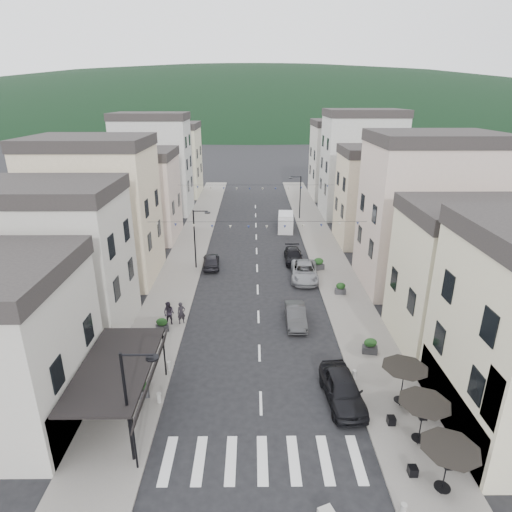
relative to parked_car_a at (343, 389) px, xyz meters
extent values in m
plane|color=black|center=(-4.60, -6.17, -0.82)|extent=(700.00, 700.00, 0.00)
cube|color=slate|center=(-12.10, 25.83, -0.76)|extent=(4.00, 76.00, 0.12)
cube|color=slate|center=(2.90, 25.83, -0.76)|extent=(4.00, 76.00, 0.12)
ellipsoid|color=black|center=(-4.60, 293.83, -0.82)|extent=(640.00, 360.00, 70.00)
cube|color=black|center=(-12.10, -1.17, 2.38)|extent=(3.60, 7.50, 0.15)
cube|color=black|center=(-10.30, -1.17, 1.88)|extent=(0.34, 7.50, 0.99)
cylinder|color=black|center=(-10.40, -4.67, 0.78)|extent=(0.10, 0.10, 3.20)
cylinder|color=black|center=(-10.40, 2.33, 0.78)|extent=(0.10, 0.10, 3.20)
cube|color=#BAB5AB|center=(-19.10, 7.83, 4.18)|extent=(10.00, 7.00, 10.00)
cube|color=#262323|center=(-19.10, 7.83, 9.68)|extent=(10.20, 7.14, 1.00)
cube|color=beige|center=(-19.10, 17.83, 5.18)|extent=(10.00, 8.00, 12.00)
cube|color=#262323|center=(-19.10, 17.83, 11.68)|extent=(10.20, 8.16, 1.00)
cube|color=beige|center=(-19.10, 29.83, 3.93)|extent=(10.00, 8.00, 9.50)
cube|color=#262323|center=(-19.10, 29.83, 9.18)|extent=(10.20, 8.16, 1.00)
cube|color=#AEAEA9|center=(-19.10, 41.83, 5.68)|extent=(10.00, 7.00, 13.00)
cube|color=#262323|center=(-19.10, 41.83, 12.68)|extent=(10.20, 7.14, 1.00)
cube|color=beige|center=(-19.10, 53.83, 4.68)|extent=(10.00, 9.00, 11.00)
cube|color=#262323|center=(-19.10, 53.83, 10.68)|extent=(10.20, 9.18, 1.00)
cube|color=beige|center=(9.90, 5.83, 3.68)|extent=(10.00, 7.00, 9.00)
cube|color=#262323|center=(9.90, 5.83, 8.68)|extent=(10.20, 7.14, 1.00)
cube|color=beige|center=(9.90, 15.83, 5.43)|extent=(10.00, 8.00, 12.50)
cube|color=#262323|center=(9.90, 15.83, 12.18)|extent=(10.20, 8.16, 1.00)
cube|color=beige|center=(9.90, 27.83, 4.18)|extent=(10.00, 7.00, 10.00)
cube|color=#262323|center=(9.90, 27.83, 9.68)|extent=(10.20, 7.14, 1.00)
cube|color=#AEAEA9|center=(9.90, 39.83, 5.93)|extent=(10.00, 8.00, 13.50)
cube|color=#262323|center=(9.90, 39.83, 13.18)|extent=(10.20, 8.16, 1.00)
cube|color=#BAB5AB|center=(9.90, 51.83, 4.93)|extent=(10.00, 9.00, 11.50)
cube|color=#262323|center=(9.90, 51.83, 11.18)|extent=(10.20, 9.18, 1.00)
cylinder|color=black|center=(3.10, -6.17, 0.45)|extent=(0.06, 0.06, 2.30)
cone|color=black|center=(3.10, -6.17, 1.55)|extent=(2.50, 2.50, 0.55)
cylinder|color=black|center=(3.10, -6.17, -0.33)|extent=(0.70, 0.70, 0.04)
cylinder|color=black|center=(3.10, -3.37, 0.45)|extent=(0.06, 0.06, 2.30)
cone|color=black|center=(3.10, -3.37, 1.55)|extent=(2.50, 2.50, 0.55)
cylinder|color=black|center=(3.10, -3.37, -0.33)|extent=(0.70, 0.70, 0.04)
cylinder|color=black|center=(3.10, -0.57, 0.45)|extent=(0.06, 0.06, 2.30)
cone|color=black|center=(3.10, -0.57, 1.55)|extent=(2.50, 2.50, 0.55)
cylinder|color=black|center=(3.10, -0.57, -0.33)|extent=(0.70, 0.70, 0.04)
cylinder|color=black|center=(-10.70, -4.17, 2.18)|extent=(0.14, 0.14, 6.00)
cylinder|color=black|center=(-10.00, -4.17, 5.08)|extent=(1.40, 0.10, 0.10)
cylinder|color=black|center=(-9.35, -4.17, 4.93)|extent=(0.56, 0.56, 0.08)
cylinder|color=black|center=(-10.70, 19.83, 2.18)|extent=(0.14, 0.14, 6.00)
cylinder|color=black|center=(-10.00, 19.83, 5.08)|extent=(1.40, 0.10, 0.10)
cylinder|color=black|center=(-9.35, 19.83, 4.93)|extent=(0.56, 0.56, 0.08)
cylinder|color=black|center=(1.50, 37.83, 2.18)|extent=(0.14, 0.14, 6.00)
cylinder|color=black|center=(0.80, 37.83, 5.08)|extent=(1.40, 0.10, 0.10)
cylinder|color=black|center=(0.15, 37.83, 4.93)|extent=(0.56, 0.56, 0.08)
cylinder|color=gray|center=(-10.30, -0.17, -0.40)|extent=(0.26, 0.26, 0.60)
cylinder|color=gray|center=(-10.30, 2.83, -0.40)|extent=(0.26, 0.26, 0.60)
cylinder|color=gray|center=(1.10, 1.83, -0.40)|extent=(0.26, 0.26, 0.60)
cylinder|color=gray|center=(1.10, -7.17, -0.40)|extent=(0.26, 0.26, 0.60)
cylinder|color=black|center=(-4.60, 15.83, 5.18)|extent=(19.00, 0.02, 0.02)
cone|color=beige|center=(-13.31, 15.83, 5.00)|extent=(0.28, 0.28, 0.24)
cone|color=navy|center=(-11.72, 15.83, 4.91)|extent=(0.28, 0.28, 0.24)
cone|color=beige|center=(-10.14, 15.83, 4.83)|extent=(0.28, 0.28, 0.24)
cone|color=navy|center=(-8.56, 15.83, 4.77)|extent=(0.28, 0.28, 0.24)
cone|color=beige|center=(-6.97, 15.83, 4.72)|extent=(0.28, 0.28, 0.24)
cone|color=navy|center=(-5.39, 15.83, 4.70)|extent=(0.28, 0.28, 0.24)
cone|color=beige|center=(-3.81, 15.83, 4.70)|extent=(0.28, 0.28, 0.24)
cone|color=navy|center=(-2.22, 15.83, 4.72)|extent=(0.28, 0.28, 0.24)
cone|color=beige|center=(-0.64, 15.83, 4.77)|extent=(0.28, 0.28, 0.24)
cone|color=navy|center=(0.94, 15.83, 4.83)|extent=(0.28, 0.28, 0.24)
cone|color=beige|center=(2.53, 15.83, 4.91)|extent=(0.28, 0.28, 0.24)
cone|color=navy|center=(4.11, 15.83, 5.00)|extent=(0.28, 0.28, 0.24)
cylinder|color=black|center=(-4.60, 31.83, 5.18)|extent=(19.00, 0.02, 0.02)
cone|color=beige|center=(-13.31, 31.83, 5.00)|extent=(0.28, 0.28, 0.24)
cone|color=navy|center=(-11.72, 31.83, 4.91)|extent=(0.28, 0.28, 0.24)
cone|color=beige|center=(-10.14, 31.83, 4.83)|extent=(0.28, 0.28, 0.24)
cone|color=navy|center=(-8.56, 31.83, 4.77)|extent=(0.28, 0.28, 0.24)
cone|color=beige|center=(-6.97, 31.83, 4.72)|extent=(0.28, 0.28, 0.24)
cone|color=navy|center=(-5.39, 31.83, 4.70)|extent=(0.28, 0.28, 0.24)
cone|color=beige|center=(-3.81, 31.83, 4.70)|extent=(0.28, 0.28, 0.24)
cone|color=navy|center=(-2.22, 31.83, 4.72)|extent=(0.28, 0.28, 0.24)
cone|color=beige|center=(-0.64, 31.83, 4.77)|extent=(0.28, 0.28, 0.24)
cone|color=navy|center=(0.94, 31.83, 4.83)|extent=(0.28, 0.28, 0.24)
cone|color=beige|center=(2.53, 31.83, 4.91)|extent=(0.28, 0.28, 0.24)
cone|color=navy|center=(4.11, 31.83, 5.00)|extent=(0.28, 0.28, 0.24)
imported|color=black|center=(0.00, 0.00, 0.00)|extent=(2.29, 4.93, 1.63)
imported|color=#2E2E30|center=(-1.80, 8.77, -0.14)|extent=(1.46, 4.12, 1.36)
imported|color=gray|center=(-0.18, 17.17, -0.08)|extent=(2.83, 5.49, 1.48)
imported|color=black|center=(-0.81, 21.62, -0.18)|extent=(1.83, 4.43, 1.28)
imported|color=black|center=(-9.20, 20.16, -0.13)|extent=(1.92, 4.15, 1.38)
cube|color=silver|center=(-0.80, 32.90, 0.17)|extent=(2.23, 4.86, 1.97)
cube|color=silver|center=(-0.84, 32.31, 1.20)|extent=(2.06, 3.28, 0.49)
cylinder|color=black|center=(-1.72, 31.19, -0.47)|extent=(0.30, 0.71, 0.69)
cylinder|color=black|center=(-0.15, 31.07, -0.47)|extent=(0.30, 0.71, 0.69)
cylinder|color=black|center=(-1.45, 34.72, -0.47)|extent=(0.30, 0.71, 0.69)
cylinder|color=black|center=(0.12, 34.60, -0.47)|extent=(0.30, 0.71, 0.69)
imported|color=black|center=(-10.40, 8.69, 0.16)|extent=(0.73, 0.63, 1.71)
imported|color=black|center=(-11.31, 8.58, 0.21)|extent=(1.05, 0.93, 1.80)
cube|color=#313133|center=(-11.47, 0.31, -0.45)|extent=(1.09, 0.80, 0.49)
ellipsoid|color=#143313|center=(-11.47, 0.31, 0.08)|extent=(0.86, 0.55, 0.63)
cube|color=#2A2A2C|center=(-11.65, 7.55, -0.47)|extent=(1.03, 0.74, 0.46)
ellipsoid|color=#143313|center=(-11.65, 7.55, 0.04)|extent=(0.82, 0.52, 0.59)
cube|color=#2D2D2F|center=(2.76, 4.61, -0.45)|extent=(1.07, 0.72, 0.49)
ellipsoid|color=#143313|center=(2.76, 4.61, 0.09)|extent=(0.86, 0.55, 0.63)
cube|color=#333336|center=(2.56, 13.69, -0.47)|extent=(0.96, 0.57, 0.46)
ellipsoid|color=#143313|center=(2.56, 13.69, 0.04)|extent=(0.81, 0.52, 0.59)
cube|color=#29292B|center=(1.43, 19.17, -0.43)|extent=(1.22, 0.96, 0.54)
ellipsoid|color=#143313|center=(1.43, 19.17, 0.17)|extent=(0.95, 0.60, 0.69)
camera|label=1|loc=(-5.03, -19.76, 15.50)|focal=30.00mm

